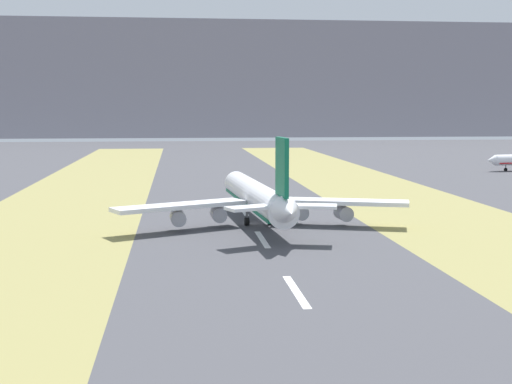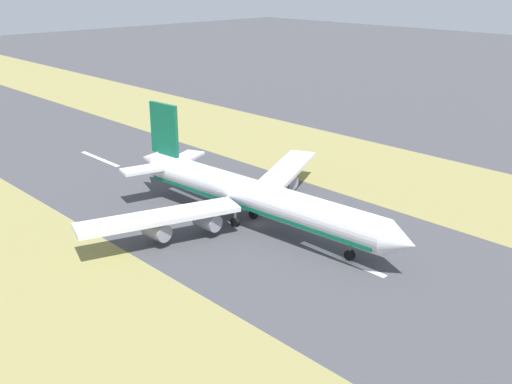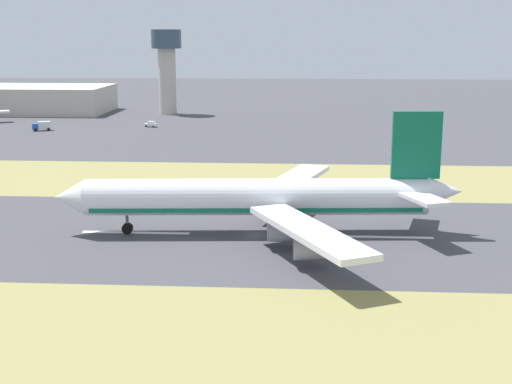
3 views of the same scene
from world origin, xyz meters
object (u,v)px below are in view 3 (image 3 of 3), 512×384
Objects in this scene: airplane_main_jet at (268,198)px; control_tower at (167,62)px; terminal_building at (15,99)px; service_truck at (42,126)px; apron_car at (151,124)px.

control_tower is at bearing 15.79° from airplane_main_jet.
terminal_building is (176.20, 113.50, -0.64)m from airplane_main_jet.
service_truck is (-55.67, -31.31, -3.72)m from terminal_building.
apron_car is at bearing 19.71° from airplane_main_jet.
service_truck is at bearing 108.47° from apron_car.
airplane_main_jet is 0.87× the size of terminal_building.
airplane_main_jet reaches higher than service_truck.
airplane_main_jet is 10.53× the size of service_truck.
control_tower is 7.08× the size of apron_car.
apron_car is (-40.95, -1.59, -19.71)m from control_tower.
service_truck is at bearing -150.65° from terminal_building.
airplane_main_jet is at bearing -164.21° from control_tower.
apron_car is at bearing -177.78° from control_tower.
control_tower is at bearing -92.74° from terminal_building.
service_truck is at bearing 34.29° from airplane_main_jet.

